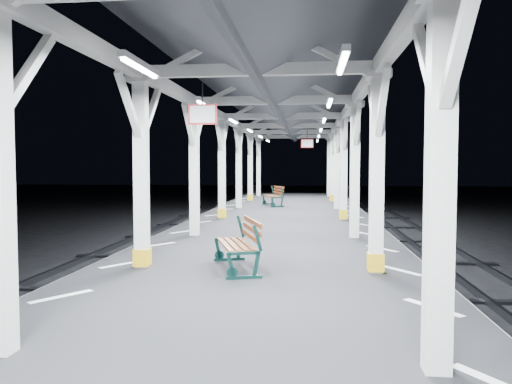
# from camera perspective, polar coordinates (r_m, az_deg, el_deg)

# --- Properties ---
(ground) EXTENTS (120.00, 120.00, 0.00)m
(ground) POSITION_cam_1_polar(r_m,az_deg,el_deg) (7.01, -1.86, -20.35)
(ground) COLOR black
(ground) RESTS_ON ground
(platform) EXTENTS (6.00, 50.00, 1.00)m
(platform) POSITION_cam_1_polar(r_m,az_deg,el_deg) (6.83, -1.87, -16.50)
(platform) COLOR black
(platform) RESTS_ON ground
(hazard_stripes_left) EXTENTS (1.00, 48.00, 0.01)m
(hazard_stripes_left) POSITION_cam_1_polar(r_m,az_deg,el_deg) (7.42, -21.34, -11.06)
(hazard_stripes_left) COLOR silver
(hazard_stripes_left) RESTS_ON platform
(hazard_stripes_right) EXTENTS (1.00, 48.00, 0.01)m
(hazard_stripes_right) POSITION_cam_1_polar(r_m,az_deg,el_deg) (6.80, 19.56, -12.33)
(hazard_stripes_right) COLOR silver
(hazard_stripes_right) RESTS_ON platform
(canopy) EXTENTS (5.40, 49.00, 4.65)m
(canopy) POSITION_cam_1_polar(r_m,az_deg,el_deg) (6.65, -1.95, 18.49)
(canopy) COLOR silver
(canopy) RESTS_ON platform
(bench_mid) EXTENTS (1.04, 1.70, 0.86)m
(bench_mid) POSITION_cam_1_polar(r_m,az_deg,el_deg) (8.60, -1.68, -5.79)
(bench_mid) COLOR #0E2D2A
(bench_mid) RESTS_ON platform
(bench_far) EXTENTS (1.07, 1.67, 0.85)m
(bench_far) POSITION_cam_1_polar(r_m,az_deg,el_deg) (21.77, 2.15, -0.39)
(bench_far) COLOR #0E2D2A
(bench_far) RESTS_ON platform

